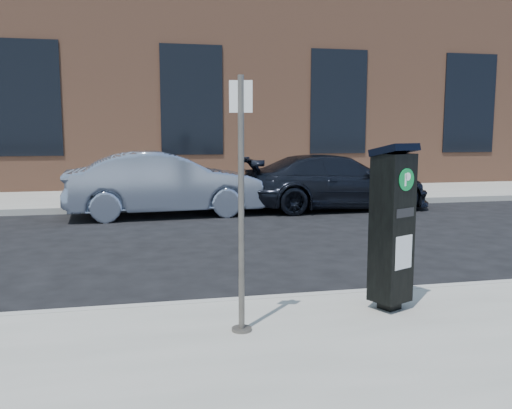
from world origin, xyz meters
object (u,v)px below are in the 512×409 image
object	(u,v)px
car_silver	(165,184)
car_dark	(335,182)
parking_kiosk	(392,225)
sign_pole	(241,208)

from	to	relation	value
car_silver	car_dark	world-z (taller)	car_silver
car_silver	car_dark	size ratio (longest dim) A/B	0.96
parking_kiosk	car_dark	xyz separation A→B (m)	(2.41, 8.08, -0.34)
sign_pole	car_silver	xyz separation A→B (m)	(-0.30, 8.21, -0.55)
parking_kiosk	car_silver	bearing A→B (deg)	78.97
car_silver	car_dark	distance (m)	4.35
car_silver	parking_kiosk	bearing A→B (deg)	-170.27
parking_kiosk	sign_pole	world-z (taller)	sign_pole
parking_kiosk	sign_pole	distance (m)	1.69
parking_kiosk	car_dark	size ratio (longest dim) A/B	0.36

